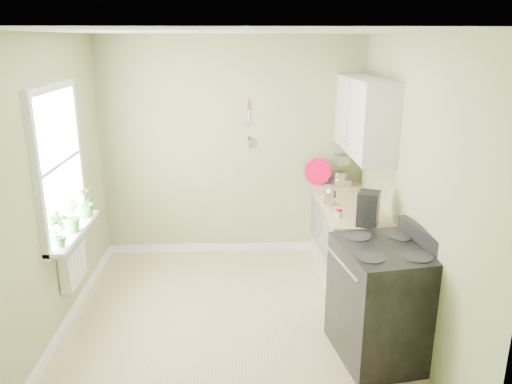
{
  "coord_description": "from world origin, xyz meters",
  "views": [
    {
      "loc": [
        0.06,
        -4.2,
        2.65
      ],
      "look_at": [
        0.24,
        0.55,
        1.18
      ],
      "focal_mm": 35.0,
      "sensor_mm": 36.0,
      "label": 1
    }
  ],
  "objects_px": {
    "stove": "(382,301)",
    "kettle": "(329,196)",
    "stand_mixer": "(339,170)",
    "coffee_maker": "(368,209)"
  },
  "relations": [
    {
      "from": "stand_mixer",
      "to": "coffee_maker",
      "type": "xyz_separation_m",
      "value": [
        -0.01,
        -1.44,
        -0.02
      ]
    },
    {
      "from": "coffee_maker",
      "to": "kettle",
      "type": "bearing_deg",
      "value": 112.83
    },
    {
      "from": "stove",
      "to": "stand_mixer",
      "type": "bearing_deg",
      "value": 88.93
    },
    {
      "from": "stand_mixer",
      "to": "coffee_maker",
      "type": "relative_size",
      "value": 1.24
    },
    {
      "from": "kettle",
      "to": "coffee_maker",
      "type": "xyz_separation_m",
      "value": [
        0.26,
        -0.62,
        0.06
      ]
    },
    {
      "from": "stand_mixer",
      "to": "coffee_maker",
      "type": "height_order",
      "value": "stand_mixer"
    },
    {
      "from": "stove",
      "to": "kettle",
      "type": "bearing_deg",
      "value": 99.33
    },
    {
      "from": "stand_mixer",
      "to": "kettle",
      "type": "xyz_separation_m",
      "value": [
        -0.27,
        -0.82,
        -0.08
      ]
    },
    {
      "from": "kettle",
      "to": "stand_mixer",
      "type": "bearing_deg",
      "value": 71.77
    },
    {
      "from": "stove",
      "to": "kettle",
      "type": "xyz_separation_m",
      "value": [
        -0.23,
        1.39,
        0.49
      ]
    }
  ]
}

